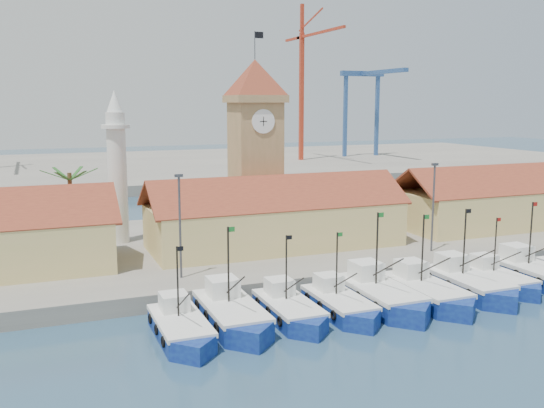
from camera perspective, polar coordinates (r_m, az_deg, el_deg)
name	(u,v)px	position (r m, az deg, el deg)	size (l,w,h in m)	color
ground	(373,322)	(47.53, 9.52, -10.87)	(400.00, 400.00, 0.00)	navy
quay	(262,245)	(68.08, -0.97, -3.85)	(140.00, 32.00, 1.50)	gray
terminal	(136,168)	(150.62, -12.64, 3.33)	(240.00, 80.00, 2.00)	gray
boat_0	(182,330)	(43.78, -8.51, -11.65)	(3.34, 9.15, 6.92)	navy
boat_1	(233,316)	(45.74, -3.71, -10.50)	(3.78, 10.35, 7.83)	navy
boat_2	(290,312)	(46.93, 1.74, -10.09)	(3.31, 9.08, 6.87)	navy
boat_3	(341,306)	(48.44, 6.51, -9.52)	(3.29, 9.01, 6.82)	navy
boat_4	(382,297)	(50.56, 10.31, -8.63)	(3.92, 10.74, 8.13)	navy
boat_5	(428,294)	(52.37, 14.44, -8.19)	(3.74, 10.23, 7.74)	navy
boat_6	(469,286)	(55.57, 18.09, -7.33)	(3.79, 10.37, 7.85)	navy
boat_7	(500,281)	(58.38, 20.63, -6.79)	(3.22, 8.82, 6.67)	navy
boat_8	(536,275)	(61.09, 23.58, -6.14)	(3.81, 10.45, 7.91)	navy
hall_center	(275,223)	(63.75, 0.30, -1.79)	(27.04, 10.13, 7.61)	#DDBF79
hall_right	(513,204)	(81.16, 21.75, -0.04)	(31.20, 10.13, 7.61)	#DDBF79
clock_tower	(255,144)	(68.28, -1.59, 5.71)	(5.80, 5.80, 22.70)	tan
minaret	(117,167)	(66.86, -14.37, 3.42)	(3.00, 3.00, 16.30)	silver
palm_tree	(71,205)	(64.88, -18.39, -0.05)	(5.60, 5.03, 8.39)	brown
lamp_posts	(312,212)	(56.29, 3.82, -0.73)	(80.70, 0.25, 9.03)	#3F3F44
crane_red_right	(304,75)	(155.88, 3.03, 12.06)	(1.00, 32.42, 38.96)	#B0311B
gantry	(368,90)	(168.01, 9.04, 10.56)	(13.00, 22.00, 23.20)	#2D518B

